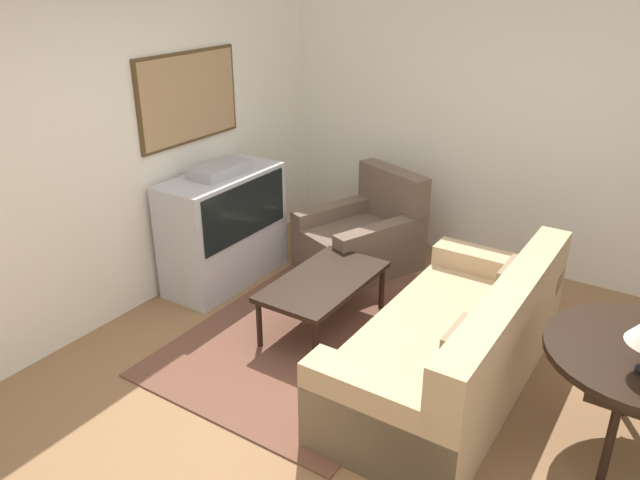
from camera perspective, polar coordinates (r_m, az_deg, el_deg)
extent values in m
plane|color=#8E6642|center=(4.39, 2.08, -14.00)|extent=(12.00, 12.00, 0.00)
cube|color=silver|center=(5.08, -18.86, 7.33)|extent=(12.00, 0.06, 2.70)
cube|color=#4C381E|center=(5.53, -11.91, 12.63)|extent=(1.14, 0.03, 0.76)
cube|color=#A37F56|center=(5.52, -11.77, 12.61)|extent=(1.09, 0.01, 0.71)
cube|color=silver|center=(6.02, 15.60, 10.26)|extent=(0.06, 12.00, 2.70)
cube|color=brown|center=(5.04, 0.18, -8.28)|extent=(2.58, 1.78, 0.01)
cube|color=#B7B7BC|center=(5.78, -8.61, -1.51)|extent=(1.18, 0.52, 0.46)
cube|color=#B7B7BC|center=(5.58, -8.93, 3.21)|extent=(1.18, 0.52, 0.56)
cube|color=black|center=(5.42, -6.83, 2.68)|extent=(1.06, 0.01, 0.49)
cube|color=#9E9EA3|center=(5.48, -9.15, 6.39)|extent=(0.53, 0.29, 0.09)
cube|color=tan|center=(4.45, 11.42, -10.36)|extent=(2.14, 0.99, 0.45)
cube|color=tan|center=(4.12, 16.86, -6.71)|extent=(2.14, 0.23, 0.43)
cube|color=tan|center=(5.18, 15.53, -4.42)|extent=(0.24, 0.99, 0.61)
cube|color=tan|center=(3.70, 5.63, -16.55)|extent=(0.24, 0.99, 0.61)
cube|color=#877154|center=(4.58, 17.04, -4.11)|extent=(0.36, 0.12, 0.34)
cube|color=#877154|center=(3.78, 12.63, -10.05)|extent=(0.36, 0.12, 0.34)
cube|color=brown|center=(5.96, 3.51, -0.69)|extent=(1.23, 1.13, 0.41)
cube|color=brown|center=(6.04, 6.67, 4.19)|extent=(0.47, 0.83, 0.50)
cube|color=brown|center=(6.17, 1.60, 0.96)|extent=(0.99, 0.51, 0.55)
cube|color=brown|center=(5.71, 5.62, -1.19)|extent=(0.99, 0.51, 0.55)
cube|color=black|center=(4.89, 0.35, -3.78)|extent=(1.11, 0.60, 0.04)
cylinder|color=black|center=(4.52, -0.47, -9.59)|extent=(0.04, 0.04, 0.40)
cylinder|color=black|center=(5.27, 5.66, -4.41)|extent=(0.04, 0.04, 0.40)
cylinder|color=black|center=(4.77, -5.57, -7.70)|extent=(0.04, 0.04, 0.40)
cylinder|color=black|center=(5.49, 1.00, -3.05)|extent=(0.04, 0.04, 0.40)
cylinder|color=black|center=(3.86, 24.95, -16.42)|extent=(0.05, 0.05, 0.68)
cylinder|color=black|center=(4.49, 26.68, -10.64)|extent=(0.05, 0.05, 0.68)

